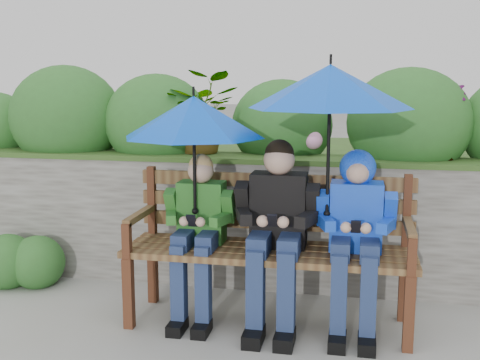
% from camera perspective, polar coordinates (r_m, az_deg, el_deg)
% --- Properties ---
extents(ground, '(60.00, 60.00, 0.00)m').
position_cam_1_polar(ground, '(4.25, -0.27, -12.96)').
color(ground, gray).
rests_on(ground, ground).
extents(garden_backdrop, '(8.00, 2.87, 1.82)m').
position_cam_1_polar(garden_backdrop, '(5.55, 2.51, -0.27)').
color(garden_backdrop, '#5C5852').
rests_on(garden_backdrop, ground).
extents(park_bench, '(1.91, 0.56, 1.01)m').
position_cam_1_polar(park_bench, '(4.06, 2.91, -5.52)').
color(park_bench, '#492616').
rests_on(park_bench, ground).
extents(boy_left, '(0.47, 0.54, 1.13)m').
position_cam_1_polar(boy_left, '(4.05, -3.98, -4.45)').
color(boy_left, '#235A18').
rests_on(boy_left, ground).
extents(boy_middle, '(0.55, 0.64, 1.24)m').
position_cam_1_polar(boy_middle, '(3.92, 3.49, -4.21)').
color(boy_middle, black).
rests_on(boy_middle, ground).
extents(boy_right, '(0.50, 0.61, 1.18)m').
position_cam_1_polar(boy_right, '(3.90, 10.93, -4.16)').
color(boy_right, '#0012B6').
rests_on(boy_right, ground).
extents(umbrella_left, '(0.94, 0.94, 0.84)m').
position_cam_1_polar(umbrella_left, '(3.92, -4.40, 5.99)').
color(umbrella_left, '#0040C7').
rests_on(umbrella_left, ground).
extents(umbrella_right, '(1.02, 1.02, 1.02)m').
position_cam_1_polar(umbrella_right, '(3.78, 8.54, 8.75)').
color(umbrella_right, '#0040C7').
rests_on(umbrella_right, ground).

